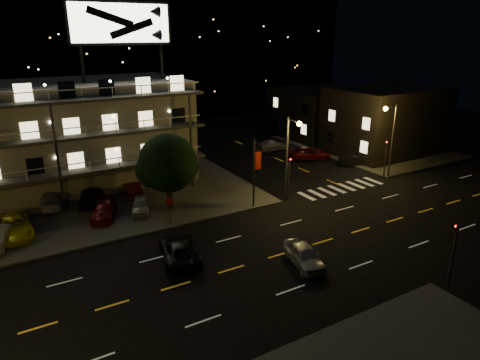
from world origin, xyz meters
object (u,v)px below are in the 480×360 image
lot_car_7 (51,200)px  road_car_west (179,249)px  lot_car_4 (141,205)px  lot_car_2 (14,227)px  side_car_0 (355,161)px  road_car_east (304,255)px  tree (167,165)px

lot_car_7 → road_car_west: lot_car_7 is taller
lot_car_4 → road_car_west: 9.15m
lot_car_2 → lot_car_7: size_ratio=1.14×
lot_car_4 → road_car_west: road_car_west is taller
lot_car_7 → road_car_west: (6.49, -14.39, -0.10)m
lot_car_2 → lot_car_7: lot_car_2 is taller
lot_car_7 → side_car_0: size_ratio=1.27×
lot_car_4 → lot_car_7: 8.46m
road_car_east → lot_car_2: bearing=152.0°
lot_car_2 → lot_car_4: (9.97, -0.45, -0.10)m
side_car_0 → road_car_west: bearing=133.6°
lot_car_7 → side_car_0: (33.33, -4.11, -0.22)m
lot_car_4 → road_car_east: bearing=-43.9°
tree → lot_car_4: (-2.57, 0.31, -3.38)m
tree → lot_car_4: tree is taller
side_car_0 → lot_car_7: bearing=105.6°
lot_car_2 → side_car_0: (36.65, 0.68, -0.29)m
lot_car_7 → road_car_east: 23.71m
tree → lot_car_4: bearing=173.1°
lot_car_2 → side_car_0: bearing=-1.6°
lot_car_7 → lot_car_4: bearing=150.2°
lot_car_7 → lot_car_2: bearing=63.7°
lot_car_2 → road_car_east: lot_car_2 is taller
side_car_0 → road_car_east: road_car_east is taller
road_car_east → tree: bearing=120.3°
lot_car_2 → lot_car_7: (3.32, 4.79, -0.07)m
tree → lot_car_2: 12.98m
lot_car_4 → road_car_east: 15.80m
tree → road_car_east: tree is taller
tree → lot_car_2: bearing=176.5°
side_car_0 → tree: bearing=116.0°
lot_car_7 → tree: bearing=157.4°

